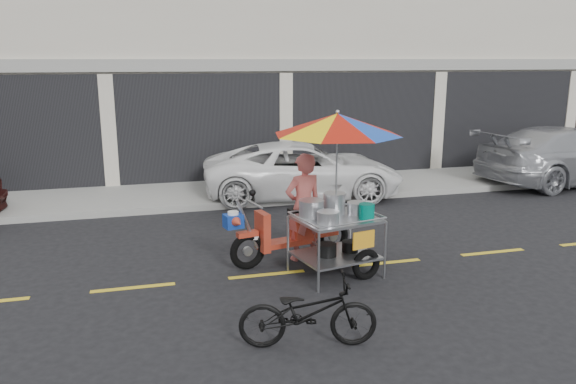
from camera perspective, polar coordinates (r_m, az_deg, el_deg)
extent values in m
plane|color=black|center=(9.40, 9.90, -7.11)|extent=(90.00, 90.00, 0.00)
cube|color=gray|center=(14.34, 0.76, 0.56)|extent=(45.00, 3.00, 0.15)
cube|color=beige|center=(18.86, -3.46, 15.62)|extent=(36.00, 8.00, 8.00)
cube|color=black|center=(15.03, -0.23, 6.48)|extent=(35.28, 0.06, 2.90)
cube|color=gray|center=(14.90, -0.21, 12.78)|extent=(36.00, 0.12, 0.30)
cube|color=gold|center=(9.39, 9.91, -7.09)|extent=(42.00, 0.10, 0.01)
imported|color=white|center=(13.46, 1.59, 2.25)|extent=(5.01, 2.82, 1.32)
imported|color=#B1B3B9|center=(16.70, 26.72, 3.35)|extent=(5.43, 2.68, 1.52)
imported|color=black|center=(6.59, 2.04, -12.13)|extent=(1.68, 0.86, 0.84)
torus|color=black|center=(8.94, -4.12, -6.01)|extent=(0.61, 0.24, 0.60)
torus|color=black|center=(9.63, 4.57, -4.57)|extent=(0.61, 0.24, 0.60)
cylinder|color=#9EA0A5|center=(8.94, -4.12, -6.01)|extent=(0.16, 0.09, 0.15)
cylinder|color=#9EA0A5|center=(9.63, 4.57, -4.57)|extent=(0.16, 0.09, 0.15)
cube|color=#B13622|center=(8.85, -4.15, -4.28)|extent=(0.36, 0.20, 0.08)
cylinder|color=#9EA0A5|center=(8.80, -4.17, -3.29)|extent=(0.39, 0.13, 0.85)
cube|color=#B13622|center=(8.95, -2.60, -4.05)|extent=(0.20, 0.38, 0.63)
cube|color=#B13622|center=(9.22, 0.10, -5.08)|extent=(0.89, 0.47, 0.08)
cube|color=#B13622|center=(9.37, 2.68, -3.25)|extent=(0.83, 0.44, 0.42)
cube|color=black|center=(9.25, 2.13, -1.90)|extent=(0.72, 0.39, 0.11)
cylinder|color=#9EA0A5|center=(8.76, -3.44, -1.21)|extent=(0.16, 0.57, 0.04)
sphere|color=black|center=(8.95, -3.63, -0.08)|extent=(0.11, 0.11, 0.11)
cylinder|color=white|center=(8.92, -3.39, -4.62)|extent=(0.15, 0.15, 0.05)
cube|color=navy|center=(8.69, -5.58, -2.96)|extent=(0.32, 0.29, 0.21)
cylinder|color=white|center=(8.66, -5.60, -2.15)|extent=(0.20, 0.20, 0.05)
cone|color=#B13622|center=(8.53, -5.14, -3.12)|extent=(0.24, 0.27, 0.19)
torus|color=black|center=(8.62, 7.94, -7.30)|extent=(0.50, 0.21, 0.48)
cylinder|color=#9EA0A5|center=(8.00, 3.13, -7.20)|extent=(0.05, 0.05, 0.90)
cylinder|color=#9EA0A5|center=(8.78, -0.01, -5.27)|extent=(0.05, 0.05, 0.90)
cylinder|color=#9EA0A5|center=(8.62, 9.83, -5.86)|extent=(0.05, 0.05, 0.90)
cylinder|color=#9EA0A5|center=(9.35, 6.33, -4.20)|extent=(0.05, 0.05, 0.90)
cube|color=#9EA0A5|center=(8.71, 4.84, -6.40)|extent=(1.34, 1.18, 0.03)
cube|color=#9EA0A5|center=(8.53, 4.92, -2.74)|extent=(1.34, 1.18, 0.04)
cylinder|color=#9EA0A5|center=(8.14, 6.71, -3.13)|extent=(1.14, 0.27, 0.03)
cylinder|color=#9EA0A5|center=(8.91, 3.31, -1.60)|extent=(1.14, 0.27, 0.03)
cylinder|color=#9EA0A5|center=(8.23, 1.51, -2.84)|extent=(0.23, 0.93, 0.03)
cylinder|color=#9EA0A5|center=(8.83, 8.12, -1.85)|extent=(0.23, 0.93, 0.03)
cylinder|color=#9EA0A5|center=(9.09, 3.25, -5.52)|extent=(0.21, 0.78, 0.04)
cylinder|color=#9EA0A5|center=(8.94, 3.30, -2.32)|extent=(0.21, 0.78, 0.04)
cube|color=orange|center=(8.28, 7.69, -4.85)|extent=(0.36, 0.10, 0.26)
cylinder|color=#B7B7BC|center=(8.51, 2.38, -1.75)|extent=(0.45, 0.45, 0.24)
cylinder|color=#B7B7BC|center=(8.73, 4.72, -1.19)|extent=(0.41, 0.41, 0.30)
cylinder|color=#B7B7BC|center=(8.76, 6.97, -1.67)|extent=(0.34, 0.34, 0.16)
cylinder|color=#B7B7BC|center=(8.22, 4.08, -2.64)|extent=(0.38, 0.38, 0.16)
cylinder|color=#006755|center=(8.49, 8.00, -1.96)|extent=(0.28, 0.28, 0.23)
cylinder|color=black|center=(8.60, 3.96, -5.88)|extent=(0.35, 0.35, 0.19)
cylinder|color=black|center=(8.82, 6.32, -5.51)|extent=(0.30, 0.30, 0.17)
cylinder|color=#9EA0A5|center=(8.46, 4.95, 2.63)|extent=(0.03, 0.03, 1.58)
sphere|color=#9EA0A5|center=(8.35, 5.06, 8.10)|extent=(0.06, 0.06, 0.06)
imported|color=#C25953|center=(9.18, 1.57, -1.55)|extent=(0.73, 0.56, 1.79)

